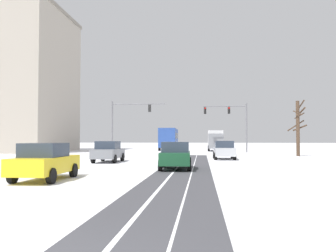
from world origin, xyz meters
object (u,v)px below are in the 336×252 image
(car_dark_green_third, at_px, (176,155))
(bus_oncoming, at_px, (169,138))
(car_grey_second, at_px, (108,152))
(car_yellow_cab_fourth, at_px, (45,161))
(traffic_signal_far_left, at_px, (127,117))
(bare_tree_sidewalk_far, at_px, (298,127))
(car_silver_lead, at_px, (224,150))
(box_truck_delivery, at_px, (215,140))
(traffic_signal_far_right, at_px, (231,117))

(car_dark_green_third, distance_m, bus_oncoming, 35.87)
(car_grey_second, height_order, car_yellow_cab_fourth, same)
(traffic_signal_far_left, xyz_separation_m, bare_tree_sidewalk_far, (19.10, -5.79, -1.43))
(traffic_signal_far_left, bearing_deg, car_silver_lead, -46.59)
(car_grey_second, relative_size, box_truck_delivery, 0.55)
(car_yellow_cab_fourth, bearing_deg, car_dark_green_third, 48.97)
(traffic_signal_far_right, height_order, box_truck_delivery, traffic_signal_far_right)
(traffic_signal_far_left, bearing_deg, car_grey_second, -83.02)
(car_grey_second, relative_size, bus_oncoming, 0.37)
(traffic_signal_far_right, bearing_deg, box_truck_delivery, 106.91)
(car_dark_green_third, relative_size, car_yellow_cab_fourth, 1.01)
(car_silver_lead, xyz_separation_m, car_dark_green_third, (-3.50, -10.53, 0.00))
(traffic_signal_far_right, relative_size, bare_tree_sidewalk_far, 1.12)
(bare_tree_sidewalk_far, bearing_deg, car_yellow_cab_fourth, -126.47)
(car_silver_lead, bearing_deg, car_yellow_cab_fourth, -117.86)
(traffic_signal_far_left, distance_m, box_truck_delivery, 15.43)
(traffic_signal_far_left, relative_size, car_silver_lead, 1.67)
(car_yellow_cab_fourth, bearing_deg, car_grey_second, 91.83)
(traffic_signal_far_right, distance_m, box_truck_delivery, 7.06)
(box_truck_delivery, distance_m, bare_tree_sidewalk_far, 17.83)
(traffic_signal_far_right, distance_m, car_dark_green_third, 27.21)
(traffic_signal_far_right, height_order, bus_oncoming, traffic_signal_far_right)
(bus_oncoming, bearing_deg, car_dark_green_third, -84.09)
(car_grey_second, height_order, bare_tree_sidewalk_far, bare_tree_sidewalk_far)
(car_silver_lead, bearing_deg, traffic_signal_far_right, 82.99)
(car_silver_lead, xyz_separation_m, box_truck_delivery, (0.09, 21.97, 0.82))
(traffic_signal_far_right, xyz_separation_m, car_yellow_cab_fourth, (-10.72, -32.44, -3.82))
(traffic_signal_far_right, distance_m, bus_oncoming, 13.28)
(car_dark_green_third, bearing_deg, bare_tree_sidewalk_far, 55.36)
(traffic_signal_far_left, height_order, car_yellow_cab_fourth, traffic_signal_far_left)
(traffic_signal_far_left, height_order, bus_oncoming, traffic_signal_far_left)
(traffic_signal_far_right, bearing_deg, car_grey_second, -118.41)
(traffic_signal_far_left, distance_m, car_yellow_cab_fourth, 28.72)
(traffic_signal_far_right, height_order, car_grey_second, traffic_signal_far_right)
(car_yellow_cab_fourth, bearing_deg, traffic_signal_far_left, 94.82)
(car_grey_second, distance_m, car_dark_green_third, 8.15)
(traffic_signal_far_right, xyz_separation_m, bare_tree_sidewalk_far, (5.99, -9.84, -1.59))
(car_dark_green_third, relative_size, box_truck_delivery, 0.56)
(car_grey_second, relative_size, car_yellow_cab_fourth, 1.00)
(traffic_signal_far_right, xyz_separation_m, bus_oncoming, (-9.14, 9.27, -2.64))
(bus_oncoming, relative_size, bare_tree_sidewalk_far, 1.91)
(car_silver_lead, distance_m, car_grey_second, 10.27)
(bus_oncoming, bearing_deg, car_silver_lead, -74.03)
(bare_tree_sidewalk_far, bearing_deg, car_grey_second, -148.00)
(traffic_signal_far_left, xyz_separation_m, box_truck_delivery, (11.25, 10.17, -2.84))
(car_silver_lead, relative_size, car_dark_green_third, 0.99)
(bus_oncoming, height_order, box_truck_delivery, bus_oncoming)
(traffic_signal_far_right, height_order, car_dark_green_third, traffic_signal_far_right)
(traffic_signal_far_right, distance_m, car_silver_lead, 16.42)
(car_yellow_cab_fourth, distance_m, bus_oncoming, 41.76)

